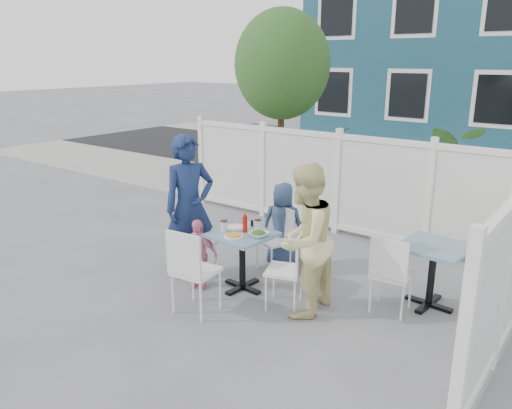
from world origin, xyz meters
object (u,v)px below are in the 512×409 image
Objects in this scene: spare_table at (433,259)px; chair_right at (291,264)px; man at (190,207)px; boy at (283,225)px; chair_left at (192,237)px; toddler at (198,254)px; chair_near at (191,266)px; utility_cabinet at (260,159)px; main_table at (242,246)px; woman at (304,241)px; chair_back at (278,234)px.

chair_right is at bearing -142.22° from spare_table.
man is 1.59× the size of boy.
chair_left is 1.01× the size of toddler.
spare_table is at bearing -47.97° from man.
chair_near is 1.73m from boy.
boy is at bearing -16.40° from man.
utility_cabinet is at bearing 19.92° from chair_right.
toddler is (-2.43, -1.21, -0.13)m from spare_table.
chair_near is (-0.05, -0.82, 0.01)m from main_table.
chair_left is 0.40m from man.
utility_cabinet is at bearing -71.42° from boy.
woman reaches higher than main_table.
chair_back is 0.86× the size of chair_near.
chair_back is at bearing 21.99° from chair_right.
chair_near is 0.85× the size of boy.
chair_back reaches higher than spare_table.
main_table is 0.40× the size of man.
boy is (0.02, 1.73, 0.01)m from chair_near.
chair_left is 1.13m from chair_back.
chair_left is 1.22m from boy.
spare_table is 1.49m from woman.
utility_cabinet is 1.48× the size of toddler.
chair_near is at bearing -53.93° from woman.
chair_near reaches higher than spare_table.
woman is (0.94, 0.77, 0.27)m from chair_near.
man reaches higher than chair_left.
boy is at bearing 82.79° from chair_near.
utility_cabinet reaches higher than boy.
chair_near is (-0.77, -0.79, 0.05)m from chair_right.
main_table is 0.83m from chair_near.
chair_near is at bearing 106.41° from chair_back.
spare_table is 2.00m from boy.
chair_near reaches higher than chair_left.
woman is (0.89, -0.81, 0.35)m from chair_back.
chair_back is 0.46× the size of man.
chair_right is 1.57m from man.
chair_right is at bearing 90.59° from chair_left.
chair_back is at bearing 89.77° from main_table.
woman is 1.43m from toddler.
boy reaches higher than chair_near.
toddler is at bearing -65.55° from utility_cabinet.
chair_left is at bearing -67.76° from utility_cabinet.
chair_near is at bearing 43.81° from chair_left.
woman is at bearing 111.72° from boy.
spare_table is at bearing 34.47° from chair_near.
woman is at bearing -116.49° from chair_right.
man is (-0.01, -0.01, 0.40)m from chair_left.
man is 0.63m from toddler.
chair_back is 0.73× the size of boy.
spare_table is at bearing 158.72° from boy.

